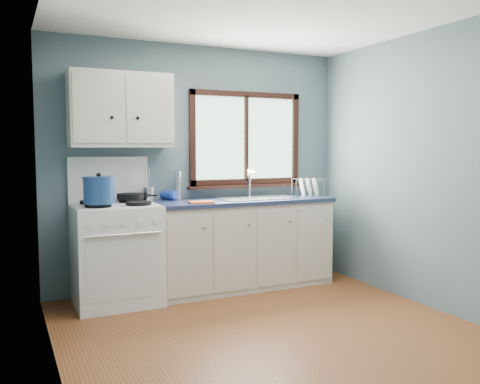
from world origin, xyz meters
name	(u,v)px	position (x,y,z in m)	size (l,w,h in m)	color
floor	(285,341)	(0.00, 0.00, -0.01)	(3.20, 3.60, 0.02)	brown
wall_back	(199,167)	(0.00, 1.81, 1.25)	(3.20, 0.02, 2.50)	slate
wall_left	(53,181)	(-1.61, 0.00, 1.25)	(0.02, 3.60, 2.50)	slate
wall_right	(447,171)	(1.61, 0.00, 1.25)	(0.02, 3.60, 2.50)	slate
gas_range	(116,251)	(-0.95, 1.47, 0.49)	(0.76, 0.69, 1.36)	white
base_cabinets	(242,248)	(0.36, 1.49, 0.41)	(1.85, 0.60, 0.88)	beige
countertop	(242,201)	(0.36, 1.49, 0.90)	(1.89, 0.64, 0.04)	#1B2542
sink	(258,204)	(0.54, 1.49, 0.86)	(0.84, 0.46, 0.44)	silver
window	(246,145)	(0.54, 1.77, 1.48)	(1.36, 0.10, 1.03)	#9EC6A8
upper_cabinets	(121,110)	(-0.85, 1.63, 1.80)	(0.95, 0.35, 0.70)	beige
skillet	(131,196)	(-0.78, 1.60, 0.99)	(0.39, 0.28, 0.05)	black
stockpot	(99,190)	(-1.12, 1.31, 1.08)	(0.32, 0.32, 0.27)	navy
utensil_crock	(148,194)	(-0.59, 1.67, 0.99)	(0.14, 0.14, 0.36)	silver
thermos	(178,186)	(-0.28, 1.68, 1.06)	(0.07, 0.07, 0.29)	silver
soap_bottle	(175,187)	(-0.32, 1.63, 1.05)	(0.10, 0.10, 0.27)	#213DB2
dish_towel	(201,202)	(-0.17, 1.30, 0.93)	(0.23, 0.17, 0.02)	#DB5828
dish_rack	(310,191)	(1.15, 1.45, 0.97)	(0.46, 0.41, 0.20)	silver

